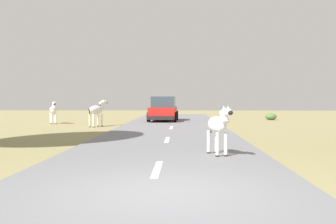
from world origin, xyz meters
TOP-DOWN VIEW (x-y plane):
  - ground_plane at (0.00, 0.00)m, footprint 90.00×90.00m
  - road at (-0.20, 0.00)m, footprint 6.00×64.00m
  - lane_markings at (-0.20, -1.00)m, footprint 0.16×56.00m
  - zebra_0 at (1.39, 4.13)m, footprint 0.70×1.45m
  - zebra_1 at (-7.98, 17.61)m, footprint 0.89×1.49m
  - zebra_2 at (-4.57, 15.21)m, footprint 1.01×1.58m
  - car_0 at (-0.94, 20.43)m, footprint 2.11×4.39m
  - bush_0 at (7.25, 22.56)m, footprint 0.86×0.78m
  - rock_3 at (3.51, 20.13)m, footprint 0.45×0.47m

SIDE VIEW (x-z plane):
  - ground_plane at x=0.00m, z-range 0.00..0.00m
  - road at x=-0.20m, z-range 0.00..0.05m
  - lane_markings at x=-0.20m, z-range 0.05..0.06m
  - rock_3 at x=3.51m, z-range 0.00..0.30m
  - bush_0 at x=7.25m, z-range 0.00..0.52m
  - car_0 at x=-0.94m, z-range -0.02..1.72m
  - zebra_1 at x=-7.98m, z-range 0.14..1.64m
  - zebra_0 at x=1.39m, z-range 0.19..1.60m
  - zebra_2 at x=-4.57m, z-range 0.15..1.76m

